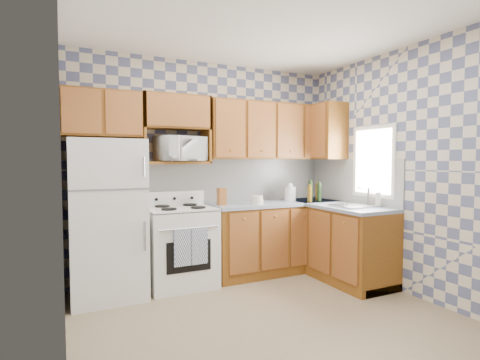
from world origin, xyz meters
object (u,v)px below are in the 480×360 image
object	(u,v)px
microwave	(180,149)
electric_kettle	(290,194)
stove_body	(180,247)
refrigerator	(107,219)

from	to	relation	value
microwave	electric_kettle	bearing A→B (deg)	-20.83
microwave	electric_kettle	world-z (taller)	microwave
stove_body	electric_kettle	xyz separation A→B (m)	(1.53, 0.03, 0.56)
refrigerator	stove_body	world-z (taller)	refrigerator
refrigerator	electric_kettle	size ratio (longest dim) A/B	8.92
refrigerator	microwave	xyz separation A→B (m)	(0.85, 0.12, 0.76)
electric_kettle	refrigerator	bearing A→B (deg)	-178.65
refrigerator	stove_body	size ratio (longest dim) A/B	1.87
refrigerator	electric_kettle	world-z (taller)	refrigerator
stove_body	microwave	bearing A→B (deg)	67.79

